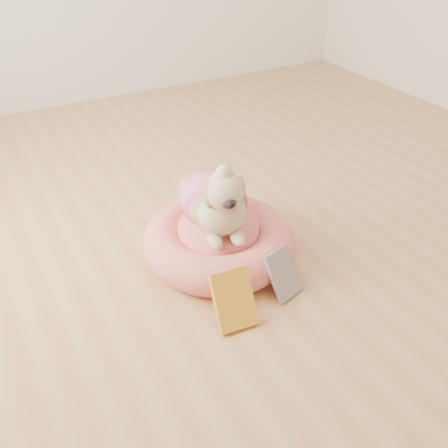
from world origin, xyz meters
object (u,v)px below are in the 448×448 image
pet_bed (219,241)px  book_yellow (234,299)px  book_white (283,274)px  dog (216,188)px

pet_bed → book_yellow: size_ratio=2.93×
pet_bed → book_white: 0.35m
book_white → pet_bed: bearing=92.9°
book_yellow → book_white: (0.26, 0.05, -0.01)m
dog → book_white: 0.44m
dog → pet_bed: bearing=-41.4°
pet_bed → dog: bearing=125.3°
dog → book_white: size_ratio=2.38×
pet_bed → book_yellow: book_yellow is taller
book_yellow → book_white: bearing=16.0°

